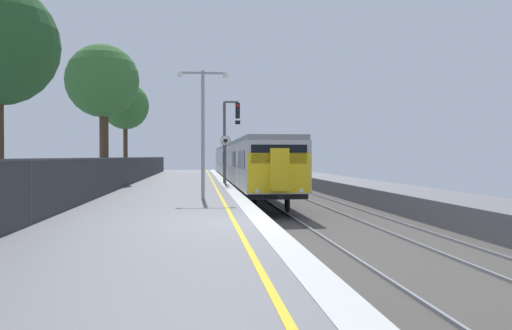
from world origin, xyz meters
TOP-DOWN VIEW (x-y plane):
  - ground at (2.64, 0.00)m, footprint 17.40×110.00m
  - commuter_train_at_platform at (2.10, 28.88)m, footprint 2.83×41.44m
  - signal_gantry at (0.61, 20.25)m, footprint 1.10×0.24m
  - speed_limit_sign at (0.25, 16.82)m, footprint 0.59×0.08m
  - platform_lamp_mid at (-1.11, 7.67)m, footprint 2.00×0.20m
  - platform_back_fence at (-5.45, 0.00)m, footprint 0.07×99.00m
  - background_tree_centre at (-8.23, 26.89)m, footprint 3.79×3.79m
  - background_tree_right at (-7.62, 21.76)m, footprint 4.77×4.77m
  - background_tree_back at (-7.48, 32.31)m, footprint 3.99×3.99m

SIDE VIEW (x-z plane):
  - ground at x=2.64m, z-range -1.21..0.00m
  - platform_back_fence at x=-5.45m, z-range 0.04..1.71m
  - commuter_train_at_platform at x=2.10m, z-range -0.64..3.17m
  - speed_limit_sign at x=0.25m, z-range 0.39..3.32m
  - platform_lamp_mid at x=-1.11m, z-range 0.50..5.66m
  - signal_gantry at x=0.61m, z-range 0.65..5.92m
  - background_tree_back at x=-7.48m, z-range 1.87..9.91m
  - background_tree_right at x=-7.62m, z-range 2.00..11.05m
  - background_tree_centre at x=-8.23m, z-range 2.26..10.88m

